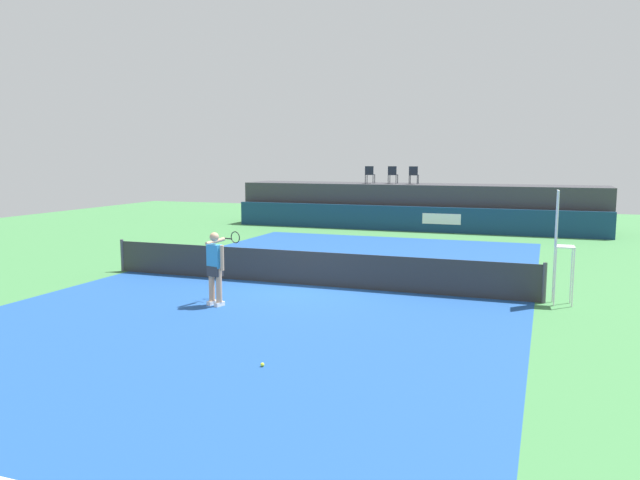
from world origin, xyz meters
The scene contains 13 objects.
ground_plane centered at (0.00, 3.00, 0.00)m, with size 48.00×48.00×0.00m, color #3D7A42.
court_inner centered at (0.00, 0.00, 0.00)m, with size 12.00×22.00×0.00m, color #1C478C.
sponsor_wall centered at (0.01, 13.50, 0.60)m, with size 18.00×0.22×1.20m.
spectator_platform centered at (0.00, 15.30, 1.10)m, with size 18.00×2.80×2.20m, color #38383D.
spectator_chair_far_left centered at (-2.41, 14.94, 2.69)m, with size 0.46×0.46×0.89m.
spectator_chair_left centered at (-1.24, 15.08, 2.69)m, with size 0.45×0.45×0.89m.
spectator_chair_center centered at (-0.16, 15.01, 2.69)m, with size 0.47×0.47×0.89m.
umpire_chair centered at (6.51, -0.01, 1.59)m, with size 0.47×0.47×2.76m.
tennis_net centered at (0.00, 0.00, 0.47)m, with size 12.40×0.02×0.95m, color #2D2D2D.
net_post_near centered at (-6.20, 0.00, 0.50)m, with size 0.10×0.10×1.00m, color #4C4C51.
net_post_far centered at (6.20, 0.00, 0.50)m, with size 0.10×0.10×1.00m, color #4C4C51.
tennis_player centered at (-1.19, -2.96, 0.96)m, with size 0.56×1.23×1.77m.
tennis_ball centered at (1.76, -6.58, 0.04)m, with size 0.07×0.07×0.07m, color #D8EA33.
Camera 1 is at (6.17, -15.74, 3.53)m, focal length 34.74 mm.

